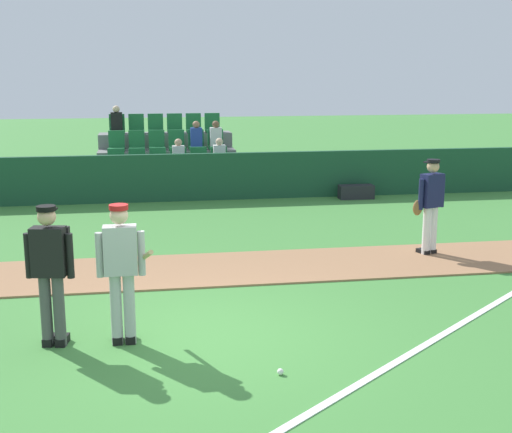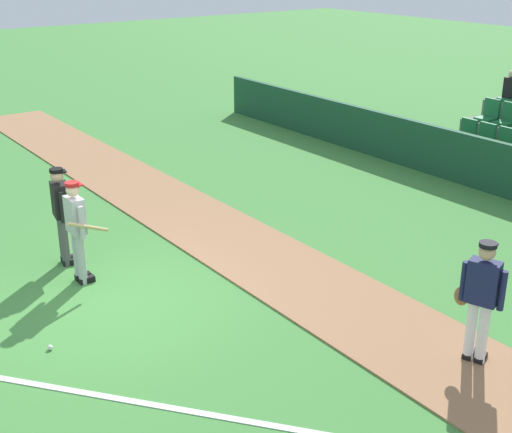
{
  "view_description": "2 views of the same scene",
  "coord_description": "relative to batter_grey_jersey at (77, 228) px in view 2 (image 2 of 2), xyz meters",
  "views": [
    {
      "loc": [
        -0.66,
        -8.32,
        3.36
      ],
      "look_at": [
        0.98,
        1.72,
        1.17
      ],
      "focal_mm": 48.65,
      "sensor_mm": 36.0,
      "label": 1
    },
    {
      "loc": [
        9.23,
        -3.87,
        5.26
      ],
      "look_at": [
        0.76,
        2.28,
        1.18
      ],
      "focal_mm": 48.86,
      "sensor_mm": 36.0,
      "label": 2
    }
  ],
  "objects": [
    {
      "name": "ground_plane",
      "position": [
        0.97,
        0.07,
        -0.97
      ],
      "size": [
        80.0,
        80.0,
        0.0
      ],
      "primitive_type": "plane",
      "color": "#42843A"
    },
    {
      "name": "infield_dirt_path",
      "position": [
        0.97,
        3.0,
        -0.95
      ],
      "size": [
        28.0,
        1.98,
        0.03
      ],
      "primitive_type": "cube",
      "color": "#9E704C",
      "rests_on": "ground"
    },
    {
      "name": "foul_line_chalk",
      "position": [
        3.97,
        -0.43,
        -0.96
      ],
      "size": [
        9.43,
        7.57,
        0.01
      ],
      "primitive_type": "cube",
      "rotation": [
        0.0,
        0.0,
        0.67
      ],
      "color": "white",
      "rests_on": "ground"
    },
    {
      "name": "dugout_fence",
      "position": [
        0.97,
        9.35,
        -0.36
      ],
      "size": [
        20.0,
        0.16,
        1.21
      ],
      "primitive_type": "cube",
      "color": "#19472D",
      "rests_on": "ground"
    },
    {
      "name": "batter_grey_jersey",
      "position": [
        0.0,
        0.0,
        0.0
      ],
      "size": [
        0.69,
        0.78,
        1.76
      ],
      "color": "#B2B2B2",
      "rests_on": "ground"
    },
    {
      "name": "umpire_home_plate",
      "position": [
        -0.85,
        0.08,
        0.03
      ],
      "size": [
        0.58,
        0.36,
        1.76
      ],
      "color": "#4C4C4C",
      "rests_on": "ground"
    },
    {
      "name": "runner_navy_jersey",
      "position": [
        5.38,
        3.32,
        -0.01
      ],
      "size": [
        0.67,
        0.4,
        1.76
      ],
      "color": "white",
      "rests_on": "ground"
    },
    {
      "name": "baseball",
      "position": [
        1.73,
        -1.21,
        -0.93
      ],
      "size": [
        0.07,
        0.07,
        0.07
      ],
      "primitive_type": "sphere",
      "color": "white",
      "rests_on": "ground"
    }
  ]
}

